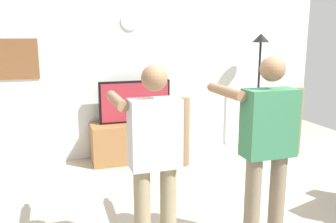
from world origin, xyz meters
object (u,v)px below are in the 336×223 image
object	(u,v)px
television	(135,102)
wall_clock	(130,21)
floor_lamp	(259,68)
tv_stand	(136,141)
framed_picture	(17,59)
person_standing_nearer_lamp	(154,154)
person_standing_nearer_couch	(267,144)

from	to	relation	value
television	wall_clock	distance (m)	1.24
television	floor_lamp	bearing A→B (deg)	-3.51
tv_stand	television	world-z (taller)	television
wall_clock	framed_picture	world-z (taller)	wall_clock
television	floor_lamp	world-z (taller)	floor_lamp
framed_picture	floor_lamp	xyz separation A→B (m)	(3.74, -0.38, -0.19)
person_standing_nearer_lamp	television	bearing A→B (deg)	80.60
framed_picture	person_standing_nearer_lamp	world-z (taller)	framed_picture
tv_stand	person_standing_nearer_lamp	xyz separation A→B (m)	(-0.44, -2.60, 0.67)
tv_stand	television	xyz separation A→B (m)	(0.00, 0.05, 0.62)
wall_clock	person_standing_nearer_lamp	distance (m)	3.15
framed_picture	person_standing_nearer_couch	distance (m)	3.79
tv_stand	framed_picture	xyz separation A→B (m)	(-1.66, 0.30, 1.29)
wall_clock	framed_picture	xyz separation A→B (m)	(-1.66, 0.00, -0.55)
framed_picture	person_standing_nearer_couch	xyz separation A→B (m)	(2.17, -3.06, -0.58)
wall_clock	person_standing_nearer_couch	bearing A→B (deg)	-80.37
person_standing_nearer_couch	floor_lamp	bearing A→B (deg)	59.68
framed_picture	floor_lamp	world-z (taller)	floor_lamp
television	wall_clock	xyz separation A→B (m)	(0.00, 0.24, 1.22)
person_standing_nearer_lamp	person_standing_nearer_couch	size ratio (longest dim) A/B	0.97
television	framed_picture	world-z (taller)	framed_picture
tv_stand	wall_clock	world-z (taller)	wall_clock
wall_clock	person_standing_nearer_lamp	bearing A→B (deg)	-98.62
framed_picture	tv_stand	bearing A→B (deg)	-10.11
tv_stand	television	size ratio (longest dim) A/B	1.26
framed_picture	person_standing_nearer_lamp	distance (m)	3.20
wall_clock	floor_lamp	distance (m)	2.24
tv_stand	framed_picture	bearing A→B (deg)	169.89
television	wall_clock	bearing A→B (deg)	90.00
person_standing_nearer_lamp	wall_clock	bearing A→B (deg)	81.38
floor_lamp	person_standing_nearer_lamp	size ratio (longest dim) A/B	1.15
television	person_standing_nearer_couch	xyz separation A→B (m)	(0.52, -2.81, 0.09)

